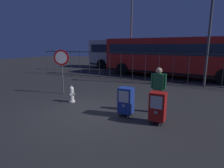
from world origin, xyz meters
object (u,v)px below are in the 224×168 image
newspaper_box_secondary (158,106)px  pedestrian (158,87)px  street_light_near_right (211,20)px  stop_sign (62,63)px  fire_hydrant (72,94)px  newspaper_box_primary (126,100)px  bus_near (171,55)px  bus_far (138,53)px  street_light_near_left (131,22)px

newspaper_box_secondary → pedestrian: pedestrian is taller
pedestrian → street_light_near_right: bearing=76.0°
stop_sign → pedestrian: (4.97, -0.49, -0.65)m
newspaper_box_secondary → street_light_near_right: 7.58m
fire_hydrant → stop_sign: bearing=145.2°
fire_hydrant → stop_sign: 2.03m
newspaper_box_primary → stop_sign: size_ratio=0.46×
fire_hydrant → stop_sign: stop_sign is taller
newspaper_box_secondary → bus_near: 9.56m
pedestrian → bus_near: (-1.04, 8.41, 0.76)m
bus_far → street_light_near_left: size_ratio=1.36×
newspaper_box_primary → pedestrian: (0.89, 0.86, 0.38)m
bus_near → street_light_near_left: size_ratio=1.38×
bus_near → bus_far: size_ratio=1.01×
fire_hydrant → bus_far: 12.52m
newspaper_box_secondary → stop_sign: 5.51m
newspaper_box_secondary → bus_near: bearing=97.8°
newspaper_box_primary → stop_sign: bearing=161.7°
newspaper_box_secondary → stop_sign: bearing=164.1°
stop_sign → street_light_near_right: size_ratio=0.34×
street_light_near_right → fire_hydrant: bearing=-129.5°
newspaper_box_primary → newspaper_box_secondary: (1.14, -0.13, 0.00)m
street_light_near_right → newspaper_box_secondary: bearing=-100.0°
street_light_near_right → bus_near: bearing=132.6°
newspaper_box_secondary → bus_far: bearing=112.1°
newspaper_box_primary → bus_far: (-4.11, 12.80, 1.14)m
pedestrian → stop_sign: bearing=174.4°
bus_far → bus_near: bearing=-42.6°
stop_sign → bus_far: 11.45m
newspaper_box_secondary → bus_far: 14.00m
newspaper_box_primary → street_light_near_right: bearing=70.6°
newspaper_box_secondary → pedestrian: (-0.24, 1.00, 0.38)m
stop_sign → street_light_near_left: street_light_near_left is taller
pedestrian → newspaper_box_primary: bearing=-136.0°
fire_hydrant → newspaper_box_primary: size_ratio=0.73×
newspaper_box_secondary → street_light_near_left: 12.13m
pedestrian → street_light_near_left: bearing=117.1°
newspaper_box_secondary → street_light_near_right: (1.19, 6.72, 3.29)m
fire_hydrant → bus_far: size_ratio=0.07×
fire_hydrant → street_light_near_left: (-1.14, 9.77, 4.10)m
fire_hydrant → newspaper_box_secondary: size_ratio=0.73×
bus_near → street_light_near_right: size_ratio=1.62×
newspaper_box_secondary → pedestrian: 1.09m
bus_near → street_light_near_right: street_light_near_right is taller
stop_sign → street_light_near_right: (6.40, 5.24, 2.26)m
pedestrian → street_light_near_right: (1.43, 5.72, 2.91)m
newspaper_box_secondary → stop_sign: (-5.21, 1.48, 1.03)m
bus_near → stop_sign: bearing=-110.8°
street_light_near_right → newspaper_box_primary: bearing=-109.4°
bus_far → street_light_near_left: (0.22, -2.59, 2.74)m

